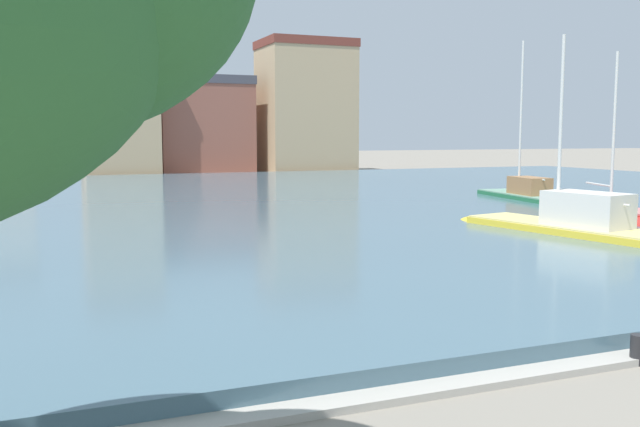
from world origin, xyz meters
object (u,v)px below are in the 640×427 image
Objects in this scene: sailboat_green at (519,195)px; mooring_bollard at (638,350)px; sailboat_red at (612,216)px; sailboat_yellow at (560,226)px.

mooring_bollard is at bearing -123.94° from sailboat_green.
sailboat_green is 1.10× the size of sailboat_red.
sailboat_green reaches higher than mooring_bollard.
sailboat_red reaches higher than mooring_bollard.
sailboat_yellow is at bearing 54.15° from mooring_bollard.
sailboat_red is 0.84× the size of sailboat_yellow.
sailboat_red is 15.71× the size of mooring_bollard.
sailboat_green is at bearing 56.06° from mooring_bollard.
mooring_bollard is (-7.86, -10.88, -0.33)m from sailboat_yellow.
sailboat_red is 18.87m from mooring_bollard.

